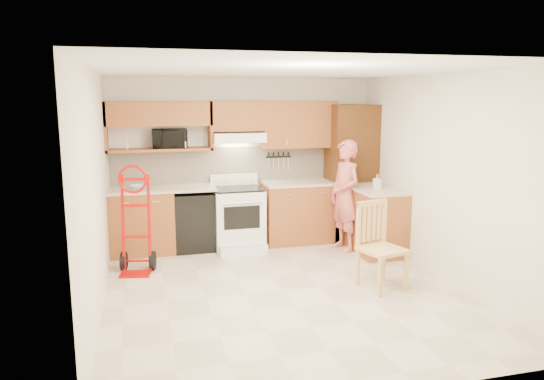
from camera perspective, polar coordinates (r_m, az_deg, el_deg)
name	(u,v)px	position (r m, az deg, el deg)	size (l,w,h in m)	color
floor	(283,291)	(6.12, 1.21, -11.10)	(4.00, 4.50, 0.02)	beige
ceiling	(284,69)	(5.71, 1.30, 13.17)	(4.00, 4.50, 0.02)	white
wall_back	(243,161)	(7.96, -3.21, 3.24)	(4.00, 0.02, 2.50)	beige
wall_front	(371,236)	(3.71, 10.88, -5.06)	(4.00, 0.02, 2.50)	beige
wall_left	(94,193)	(5.59, -18.99, -0.30)	(0.02, 4.50, 2.50)	beige
wall_right	(442,178)	(6.62, 18.24, 1.32)	(0.02, 4.50, 2.50)	beige
backsplash	(243,164)	(7.94, -3.17, 2.86)	(3.92, 0.03, 0.55)	beige
lower_cab_left	(142,222)	(7.64, -14.16, -3.45)	(0.90, 0.60, 0.90)	brown
dishwasher	(194,221)	(7.69, -8.55, -3.36)	(0.60, 0.60, 0.85)	black
lower_cab_right	(300,213)	(8.01, 3.13, -2.53)	(1.14, 0.60, 0.90)	brown
countertop_left	(162,189)	(7.55, -12.04, 0.12)	(1.50, 0.63, 0.04)	beige
countertop_right	(300,183)	(7.92, 3.16, 0.79)	(1.14, 0.63, 0.04)	beige
cab_return_right	(375,221)	(7.60, 11.25, -3.40)	(0.60, 1.00, 0.90)	brown
countertop_return	(376,189)	(7.51, 11.37, 0.08)	(0.63, 1.00, 0.04)	beige
pantry_tall	(350,172)	(8.18, 8.65, 1.92)	(0.70, 0.60, 2.10)	#4F2D0F
upper_cab_left	(159,114)	(7.58, -12.39, 8.21)	(1.50, 0.33, 0.34)	brown
upper_shelf_mw	(160,150)	(7.61, -12.25, 4.37)	(1.50, 0.33, 0.04)	brown
upper_cab_center	(237,116)	(7.71, -3.88, 8.16)	(0.76, 0.33, 0.44)	brown
upper_cab_right	(298,125)	(7.95, 2.92, 7.22)	(1.14, 0.33, 0.70)	brown
range_hood	(238,137)	(7.66, -3.76, 5.82)	(0.76, 0.46, 0.14)	white
knife_strip	(278,161)	(8.03, 0.72, 3.25)	(0.40, 0.05, 0.29)	black
microwave	(170,139)	(7.61, -11.22, 5.59)	(0.49, 0.33, 0.27)	black
range	(239,213)	(7.61, -3.70, -2.57)	(0.72, 0.95, 1.06)	white
person	(345,196)	(7.55, 8.05, -0.62)	(0.59, 0.39, 1.62)	#CE635A
hand_truck	(135,225)	(6.74, -14.89, -3.76)	(0.49, 0.45, 1.25)	#B20805
dining_chair	(383,246)	(6.16, 12.10, -6.10)	(0.46, 0.50, 1.02)	#DCB067
soap_bottle	(377,181)	(7.46, 11.52, 0.95)	(0.09, 0.09, 0.20)	white
bowl	(138,187)	(7.54, -14.56, 0.35)	(0.21, 0.21, 0.05)	white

